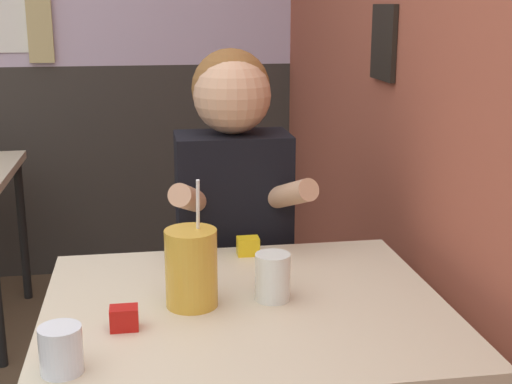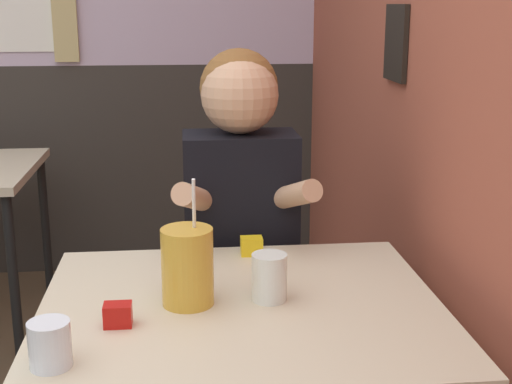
# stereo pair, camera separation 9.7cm
# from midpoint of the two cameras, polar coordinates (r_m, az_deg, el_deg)

# --- Properties ---
(brick_wall_right) EXTENTS (0.08, 4.55, 2.70)m
(brick_wall_right) POSITION_cam_midpoint_polar(r_m,az_deg,el_deg) (2.56, 11.74, 13.36)
(brick_wall_right) COLOR #9E4C38
(brick_wall_right) RESTS_ON ground_plane
(back_wall) EXTENTS (5.51, 0.09, 2.70)m
(back_wall) POSITION_cam_midpoint_polar(r_m,az_deg,el_deg) (3.78, -14.43, 13.66)
(back_wall) COLOR silver
(back_wall) RESTS_ON ground_plane
(main_table) EXTENTS (0.93, 0.79, 0.73)m
(main_table) POSITION_cam_midpoint_polar(r_m,az_deg,el_deg) (1.70, 0.51, -11.11)
(main_table) COLOR beige
(main_table) RESTS_ON ground_plane
(person_seated) EXTENTS (0.42, 0.42, 1.28)m
(person_seated) POSITION_cam_midpoint_polar(r_m,az_deg,el_deg) (2.19, 0.03, -3.83)
(person_seated) COLOR black
(person_seated) RESTS_ON ground_plane
(cocktail_pitcher) EXTENTS (0.12, 0.12, 0.30)m
(cocktail_pitcher) POSITION_cam_midpoint_polar(r_m,az_deg,el_deg) (1.64, -3.81, -5.98)
(cocktail_pitcher) COLOR gold
(cocktail_pitcher) RESTS_ON main_table
(glass_near_pitcher) EXTENTS (0.08, 0.08, 0.09)m
(glass_near_pitcher) POSITION_cam_midpoint_polar(r_m,az_deg,el_deg) (1.42, -14.27, -11.75)
(glass_near_pitcher) COLOR silver
(glass_near_pitcher) RESTS_ON main_table
(glass_center) EXTENTS (0.08, 0.08, 0.11)m
(glass_center) POSITION_cam_midpoint_polar(r_m,az_deg,el_deg) (1.67, 2.74, -6.84)
(glass_center) COLOR silver
(glass_center) RESTS_ON main_table
(condiment_ketchup) EXTENTS (0.06, 0.04, 0.05)m
(condiment_ketchup) POSITION_cam_midpoint_polar(r_m,az_deg,el_deg) (1.57, -9.25, -9.70)
(condiment_ketchup) COLOR #B7140F
(condiment_ketchup) RESTS_ON main_table
(condiment_mustard) EXTENTS (0.06, 0.04, 0.05)m
(condiment_mustard) POSITION_cam_midpoint_polar(r_m,az_deg,el_deg) (1.97, 1.05, -4.35)
(condiment_mustard) COLOR yellow
(condiment_mustard) RESTS_ON main_table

